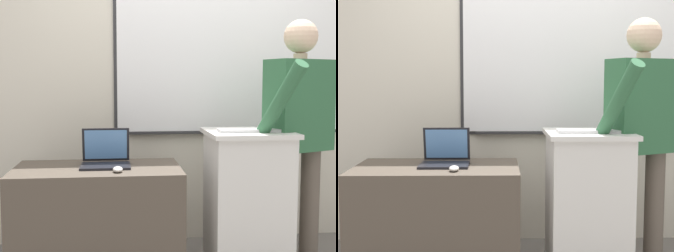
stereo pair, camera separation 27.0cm
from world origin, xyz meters
TOP-DOWN VIEW (x-y plane):
  - back_wall at (0.02, 1.20)m, footprint 6.40×0.17m
  - lectern_podium at (0.32, 0.46)m, footprint 0.55×0.54m
  - side_desk at (-0.66, 0.47)m, footprint 1.06×0.62m
  - person_presenter at (0.67, 0.49)m, footprint 0.62×0.67m
  - laptop at (-0.61, 0.53)m, footprint 0.32×0.29m
  - wireless_keyboard at (0.32, 0.39)m, footprint 0.42×0.13m
  - computer_mouse_by_laptop at (-0.53, 0.29)m, footprint 0.06×0.10m
  - computer_mouse_by_keyboard at (0.54, 0.38)m, footprint 0.06×0.10m

SIDE VIEW (x-z plane):
  - side_desk at x=-0.66m, z-range 0.00..0.72m
  - lectern_podium at x=0.32m, z-range 0.00..0.95m
  - computer_mouse_by_laptop at x=-0.53m, z-range 0.72..0.76m
  - laptop at x=-0.61m, z-range 0.67..0.90m
  - wireless_keyboard at x=0.32m, z-range 0.95..0.97m
  - computer_mouse_by_keyboard at x=0.54m, z-range 0.95..0.98m
  - person_presenter at x=0.67m, z-range 0.14..1.81m
  - back_wall at x=0.02m, z-range 0.00..2.73m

